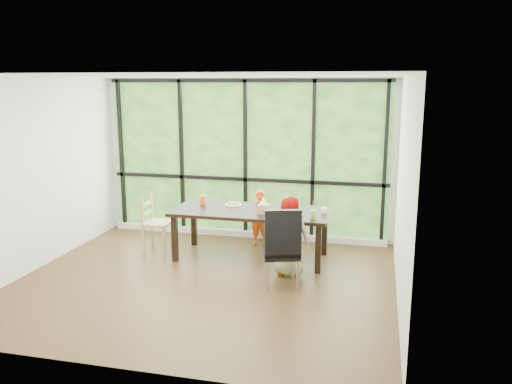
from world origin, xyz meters
TOP-DOWN VIEW (x-y plane):
  - ground at (0.00, 0.00)m, footprint 5.00×5.00m
  - back_wall at (0.00, 2.25)m, footprint 5.00×0.00m
  - foliage_backdrop at (0.00, 2.23)m, footprint 4.80×0.02m
  - window_mullions at (0.00, 2.19)m, footprint 4.80×0.06m
  - window_sill at (0.00, 2.15)m, footprint 4.80×0.12m
  - dining_table at (0.37, 1.09)m, footprint 2.41×1.21m
  - chair_window_leather at (0.43, 2.10)m, footprint 0.48×0.48m
  - chair_interior_leather at (1.03, 0.07)m, footprint 0.57×0.57m
  - chair_end_beech at (-1.15, 1.09)m, footprint 0.42×0.44m
  - child_toddler at (0.37, 1.70)m, footprint 0.36×0.25m
  - child_older at (1.06, 0.51)m, footprint 0.54×0.35m
  - placemat at (0.98, 0.87)m, footprint 0.39×0.28m
  - plate_far at (0.03, 1.32)m, footprint 0.26×0.26m
  - plate_near at (0.99, 0.87)m, footprint 0.21×0.21m
  - orange_cup at (-0.46, 1.28)m, footprint 0.09×0.09m
  - green_cup at (1.34, 0.79)m, footprint 0.08×0.08m
  - white_mug at (1.45, 1.15)m, footprint 0.08×0.08m
  - tissue_box at (0.60, 0.93)m, footprint 0.16×0.16m
  - crepe_rolls_far at (0.03, 1.32)m, footprint 0.20×0.12m
  - crepe_rolls_near at (0.99, 0.87)m, footprint 0.05×0.12m
  - straw_white at (-0.46, 1.28)m, footprint 0.01×0.04m
  - straw_pink at (1.34, 0.79)m, footprint 0.01×0.04m
  - tissue at (0.60, 0.93)m, footprint 0.12×0.12m

SIDE VIEW (x-z plane):
  - ground at x=0.00m, z-range 0.00..0.00m
  - window_sill at x=0.00m, z-range 0.00..0.10m
  - dining_table at x=0.37m, z-range 0.00..0.75m
  - chair_end_beech at x=-1.15m, z-range 0.00..0.90m
  - child_toddler at x=0.37m, z-range 0.00..0.93m
  - chair_window_leather at x=0.43m, z-range 0.00..1.08m
  - chair_interior_leather at x=1.03m, z-range 0.00..1.08m
  - child_older at x=1.06m, z-range 0.00..1.11m
  - placemat at x=0.98m, z-range 0.75..0.76m
  - plate_near at x=0.99m, z-range 0.75..0.76m
  - plate_far at x=0.03m, z-range 0.75..0.77m
  - crepe_rolls_near at x=0.99m, z-range 0.76..0.80m
  - crepe_rolls_far at x=0.03m, z-range 0.77..0.80m
  - white_mug at x=1.45m, z-range 0.75..0.83m
  - green_cup at x=1.34m, z-range 0.75..0.87m
  - tissue_box at x=0.60m, z-range 0.75..0.88m
  - orange_cup at x=-0.46m, z-range 0.75..0.89m
  - straw_pink at x=1.34m, z-range 0.81..1.01m
  - straw_white at x=-0.46m, z-range 0.83..1.03m
  - tissue at x=0.60m, z-range 0.88..0.99m
  - back_wall at x=0.00m, z-range -1.15..3.85m
  - foliage_backdrop at x=0.00m, z-range 0.03..2.67m
  - window_mullions at x=0.00m, z-range 0.03..2.67m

